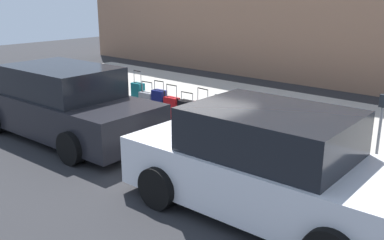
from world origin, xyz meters
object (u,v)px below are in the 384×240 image
at_px(suitcase_maroon_6, 203,113).
at_px(suitcase_black_7, 187,111).
at_px(suitcase_navy_2, 281,127).
at_px(suitcase_teal_11, 138,95).
at_px(parked_car_charcoal_1, 63,104).
at_px(suitcase_red_1, 302,133).
at_px(suitcase_navy_9, 159,103).
at_px(suitcase_black_0, 322,140).
at_px(suitcase_silver_10, 147,102).
at_px(suitcase_teal_4, 237,119).
at_px(suitcase_olive_5, 221,113).
at_px(fire_hydrant, 117,90).
at_px(parked_car_white_0, 269,166).
at_px(suitcase_red_8, 172,108).
at_px(parking_meter, 381,119).
at_px(bollard_post, 102,85).
at_px(suitcase_silver_3, 257,123).

distance_m(suitcase_maroon_6, suitcase_black_7, 0.47).
bearing_deg(suitcase_navy_2, suitcase_teal_11, 0.48).
xyz_separation_m(suitcase_teal_11, parked_car_charcoal_1, (-0.26, 2.39, 0.26)).
xyz_separation_m(suitcase_red_1, suitcase_navy_9, (3.83, 0.14, -0.01)).
relative_size(suitcase_black_0, suitcase_silver_10, 1.08).
bearing_deg(parked_car_charcoal_1, suitcase_teal_4, -141.28).
relative_size(suitcase_black_0, parked_car_charcoal_1, 0.18).
bearing_deg(suitcase_maroon_6, suitcase_teal_4, -177.72).
xyz_separation_m(suitcase_olive_5, fire_hydrant, (3.57, 0.08, 0.01)).
xyz_separation_m(parked_car_white_0, parked_car_charcoal_1, (5.21, 0.00, 0.01)).
distance_m(suitcase_red_8, suitcase_teal_11, 1.35).
height_order(suitcase_navy_2, parking_meter, parking_meter).
height_order(suitcase_navy_9, parked_car_charcoal_1, parked_car_charcoal_1).
bearing_deg(suitcase_black_7, suitcase_teal_4, -177.61).
bearing_deg(suitcase_red_1, suitcase_olive_5, -0.11).
xyz_separation_m(suitcase_black_0, suitcase_maroon_6, (2.91, -0.01, -0.03)).
bearing_deg(suitcase_navy_9, bollard_post, 2.15).
distance_m(suitcase_olive_5, suitcase_silver_10, 2.29).
distance_m(suitcase_silver_3, bollard_post, 5.04).
relative_size(suitcase_silver_3, parked_car_charcoal_1, 0.15).
bearing_deg(suitcase_silver_10, suitcase_teal_11, -11.13).
xyz_separation_m(suitcase_black_0, fire_hydrant, (6.02, -0.03, 0.06)).
height_order(suitcase_silver_3, suitcase_teal_11, suitcase_teal_11).
bearing_deg(fire_hydrant, suitcase_silver_3, -179.80).
relative_size(suitcase_red_8, suitcase_navy_9, 0.96).
height_order(suitcase_black_0, suitcase_black_7, suitcase_black_0).
bearing_deg(suitcase_teal_11, suitcase_red_8, 175.26).
bearing_deg(suitcase_teal_11, suitcase_olive_5, -179.15).
height_order(suitcase_teal_4, suitcase_teal_11, suitcase_teal_11).
bearing_deg(suitcase_navy_9, suitcase_silver_3, -178.33).
xyz_separation_m(suitcase_red_1, suitcase_teal_11, (4.74, 0.04, 0.02)).
relative_size(suitcase_olive_5, suitcase_navy_9, 0.89).
xyz_separation_m(suitcase_black_0, suitcase_silver_3, (1.45, -0.04, 0.03)).
bearing_deg(suitcase_olive_5, suitcase_teal_11, 0.85).
relative_size(suitcase_silver_3, suitcase_olive_5, 0.95).
bearing_deg(suitcase_teal_11, suitcase_navy_2, -179.52).
relative_size(suitcase_navy_2, suitcase_black_7, 1.28).
xyz_separation_m(suitcase_red_1, parked_car_charcoal_1, (4.48, 2.42, 0.28)).
xyz_separation_m(suitcase_maroon_6, parked_car_charcoal_1, (2.01, 2.33, 0.32)).
xyz_separation_m(suitcase_black_0, suitcase_navy_9, (4.28, 0.04, 0.01)).
bearing_deg(suitcase_silver_10, suitcase_black_7, -179.36).
relative_size(suitcase_red_1, bollard_post, 0.94).
xyz_separation_m(suitcase_red_8, parking_meter, (-4.76, -0.32, 0.56)).
distance_m(suitcase_maroon_6, fire_hydrant, 3.11).
bearing_deg(bollard_post, suitcase_navy_2, -177.69).
bearing_deg(suitcase_navy_9, suitcase_black_0, -179.45).
height_order(suitcase_black_0, suitcase_olive_5, suitcase_black_0).
xyz_separation_m(suitcase_navy_9, parked_car_white_0, (-4.57, 2.28, 0.27)).
distance_m(suitcase_black_7, parked_car_white_0, 4.35).
height_order(suitcase_olive_5, suitcase_navy_9, suitcase_navy_9).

